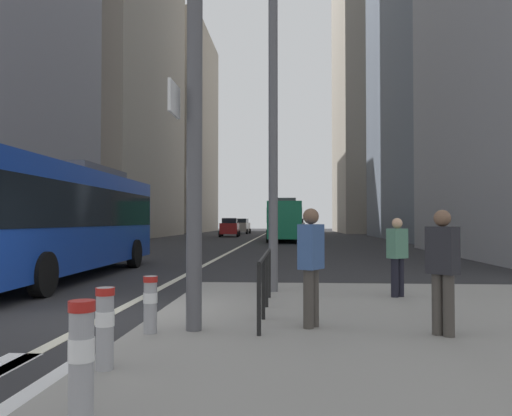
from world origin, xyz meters
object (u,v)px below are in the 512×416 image
bollard_front (81,358)px  pedestrian_waiting (443,266)px  car_receding_far (298,226)px  street_lamp_post (273,56)px  pedestrian_far (311,261)px  city_bus_red_receding (284,219)px  pedestrian_walking (397,253)px  car_oncoming_mid (230,227)px  bollard_left (105,324)px  bollard_right (150,301)px  car_receding_near (288,226)px  car_oncoming_far (241,226)px  traffic_signal_gantry (60,52)px  city_bus_blue_oncoming (59,215)px

bollard_front → pedestrian_waiting: 4.87m
car_receding_far → street_lamp_post: size_ratio=0.55×
pedestrian_far → city_bus_red_receding: bearing=91.3°
city_bus_red_receding → pedestrian_waiting: city_bus_red_receding is taller
pedestrian_walking → pedestrian_far: bearing=-121.0°
car_oncoming_mid → bollard_left: (4.42, -48.34, -0.37)m
bollard_right → pedestrian_waiting: pedestrian_waiting is taller
car_receding_near → pedestrian_far: car_receding_near is taller
car_receding_near → car_oncoming_mid: bearing=-127.0°
car_oncoming_far → traffic_signal_gantry: 58.30m
car_oncoming_mid → bollard_front: car_oncoming_mid is taller
traffic_signal_gantry → pedestrian_walking: (5.44, 3.39, -3.08)m
traffic_signal_gantry → bollard_right: size_ratio=7.77×
car_receding_far → street_lamp_post: 57.63m
car_oncoming_mid → pedestrian_walking: size_ratio=2.91×
car_oncoming_mid → traffic_signal_gantry: (3.03, -46.42, 3.11)m
city_bus_red_receding → bollard_front: 38.69m
city_bus_red_receding → car_oncoming_far: (-5.70, 22.90, -0.85)m
car_oncoming_mid → traffic_signal_gantry: 46.62m
car_receding_near → bollard_right: car_receding_near is taller
car_receding_far → pedestrian_walking: car_receding_far is taller
traffic_signal_gantry → bollard_left: 4.21m
city_bus_blue_oncoming → traffic_signal_gantry: size_ratio=1.85×
pedestrian_waiting → bollard_front: bearing=-137.1°
bollard_left → pedestrian_walking: bearing=52.7°
bollard_left → pedestrian_far: (2.20, 2.23, 0.48)m
city_bus_blue_oncoming → pedestrian_waiting: 11.48m
traffic_signal_gantry → car_receding_near: bearing=86.8°
city_bus_red_receding → car_receding_near: city_bus_red_receding is taller
traffic_signal_gantry → street_lamp_post: (2.93, 4.02, 1.18)m
street_lamp_post → pedestrian_far: size_ratio=4.69×
pedestrian_far → bollard_front: bearing=-116.2°
pedestrian_walking → city_bus_red_receding: bearing=94.8°
car_receding_near → pedestrian_far: 54.16m
city_bus_red_receding → car_oncoming_far: city_bus_red_receding is taller
car_receding_near → pedestrian_waiting: 54.62m
city_bus_red_receding → bollard_left: bearing=-92.1°
pedestrian_far → car_receding_far: bearing=89.4°
car_oncoming_mid → street_lamp_post: 43.03m
car_oncoming_far → pedestrian_far: (6.52, -57.83, 0.11)m
bollard_front → pedestrian_far: 4.17m
city_bus_red_receding → pedestrian_walking: 31.98m
car_oncoming_far → street_lamp_post: bearing=-83.8°
city_bus_blue_oncoming → bollard_right: (4.77, -7.56, -1.25)m
car_receding_far → bollard_left: 63.46m
bollard_right → car_oncoming_mid: bearing=95.4°
city_bus_red_receding → bollard_right: 35.51m
city_bus_blue_oncoming → pedestrian_waiting: bearing=-40.6°
bollard_front → bollard_right: size_ratio=1.22×
pedestrian_walking → pedestrian_far: 3.59m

